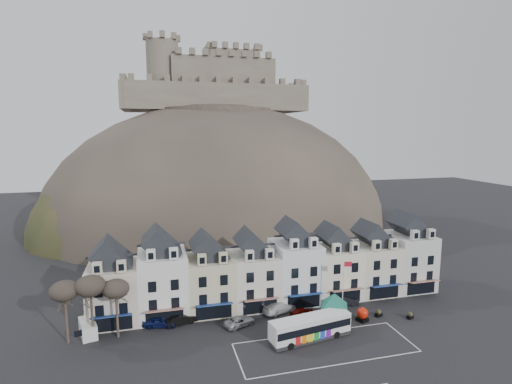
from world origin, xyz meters
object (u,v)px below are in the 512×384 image
at_px(car_maroon, 302,312).
at_px(car_silver, 239,321).
at_px(bus, 310,327).
at_px(bus_shelter, 334,300).
at_px(car_black, 181,319).
at_px(red_buoy, 362,314).
at_px(flagpole, 344,284).
at_px(car_charcoal, 344,300).
at_px(car_white, 280,307).
at_px(white_van, 88,328).
at_px(car_navy, 159,321).

bearing_deg(car_maroon, car_silver, 80.48).
height_order(bus, bus_shelter, bus_shelter).
xyz_separation_m(bus_shelter, car_black, (-20.41, 5.62, -2.82)).
bearing_deg(red_buoy, flagpole, 130.67).
xyz_separation_m(flagpole, car_charcoal, (1.91, 3.24, -4.09)).
bearing_deg(car_charcoal, red_buoy, -170.81).
height_order(flagpole, car_charcoal, flagpole).
distance_m(car_black, car_maroon, 17.26).
distance_m(bus_shelter, car_black, 21.35).
xyz_separation_m(flagpole, car_silver, (-15.19, 0.93, -4.19)).
relative_size(car_black, car_white, 0.82).
bearing_deg(car_maroon, flagpole, -115.09).
height_order(bus_shelter, flagpole, flagpole).
relative_size(bus, red_buoy, 5.63).
height_order(car_black, car_charcoal, car_black).
relative_size(white_van, car_silver, 1.03).
height_order(bus_shelter, car_silver, bus_shelter).
relative_size(bus, car_navy, 2.49).
distance_m(bus_shelter, car_charcoal, 7.53).
bearing_deg(car_maroon, car_navy, 72.06).
bearing_deg(flagpole, bus, -145.24).
bearing_deg(red_buoy, car_white, 151.51).
xyz_separation_m(bus_shelter, red_buoy, (4.38, -0.02, -2.54)).
bearing_deg(red_buoy, white_van, 171.29).
bearing_deg(bus, car_navy, 146.64).
bearing_deg(flagpole, white_van, 174.40).
height_order(car_maroon, car_charcoal, car_charcoal).
bearing_deg(bus, car_silver, 134.67).
distance_m(car_navy, car_black, 2.96).
bearing_deg(car_charcoal, car_navy, 98.80).
height_order(car_white, car_maroon, car_white).
height_order(bus, flagpole, flagpole).
relative_size(white_van, car_charcoal, 1.04).
bearing_deg(car_white, car_silver, 90.73).
height_order(bus_shelter, car_maroon, bus_shelter).
bearing_deg(bus_shelter, red_buoy, 24.64).
height_order(bus, car_black, bus).
relative_size(red_buoy, car_maroon, 0.54).
distance_m(bus, red_buoy, 9.46).
relative_size(bus, flagpole, 1.33).
relative_size(red_buoy, white_van, 0.44).
distance_m(bus, car_silver, 10.03).
relative_size(bus_shelter, car_black, 1.47).
xyz_separation_m(car_silver, car_charcoal, (17.09, 2.31, 0.10)).
xyz_separation_m(bus_shelter, white_van, (-32.47, 5.62, -2.59)).
height_order(bus, white_van, bus).
distance_m(car_navy, car_charcoal, 27.74).
xyz_separation_m(red_buoy, car_black, (-24.78, 5.64, -0.28)).
bearing_deg(flagpole, car_maroon, 166.90).
bearing_deg(white_van, car_navy, -15.53).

